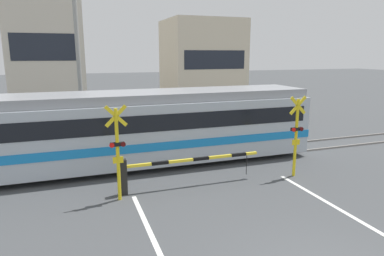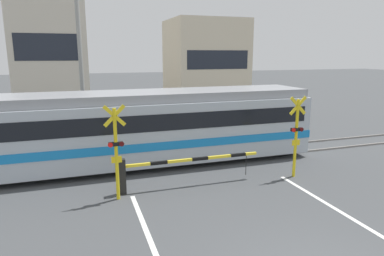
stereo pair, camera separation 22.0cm
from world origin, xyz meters
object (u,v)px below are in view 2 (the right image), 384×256
object	(u,v)px
commuter_train	(118,127)
crossing_barrier_near	(164,167)
crossing_signal_right	(296,133)
crossing_barrier_far	(197,126)
crossing_signal_left	(116,148)
pedestrian	(169,114)

from	to	relation	value
commuter_train	crossing_barrier_near	bearing A→B (deg)	-68.64
crossing_barrier_near	commuter_train	bearing A→B (deg)	111.36
crossing_barrier_near	crossing_signal_right	size ratio (longest dim) A/B	1.64
crossing_barrier_far	crossing_signal_left	distance (m)	8.07
commuter_train	crossing_barrier_far	bearing A→B (deg)	34.44
commuter_train	crossing_barrier_near	size ratio (longest dim) A/B	3.26
crossing_barrier_near	crossing_barrier_far	world-z (taller)	same
crossing_signal_left	pedestrian	bearing A→B (deg)	66.19
crossing_signal_left	crossing_signal_right	xyz separation A→B (m)	(6.48, 0.00, 0.00)
commuter_train	crossing_barrier_near	distance (m)	3.26
crossing_barrier_far	crossing_signal_left	world-z (taller)	crossing_signal_left
commuter_train	crossing_signal_left	size ratio (longest dim) A/B	5.36
crossing_barrier_far	crossing_barrier_near	bearing A→B (deg)	-118.82
commuter_train	crossing_barrier_far	distance (m)	5.45
crossing_barrier_near	crossing_signal_right	world-z (taller)	crossing_signal_right
crossing_barrier_near	crossing_barrier_far	xyz separation A→B (m)	(3.29, 5.98, 0.00)
crossing_barrier_near	pedestrian	size ratio (longest dim) A/B	2.91
crossing_barrier_near	pedestrian	bearing A→B (deg)	74.38
crossing_barrier_near	crossing_signal_right	bearing A→B (deg)	-4.38
crossing_barrier_near	pedestrian	xyz separation A→B (m)	(2.47, 8.84, 0.20)
pedestrian	crossing_barrier_near	bearing A→B (deg)	-105.62
crossing_signal_left	pedestrian	distance (m)	10.09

